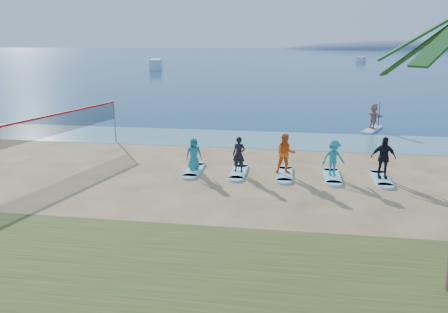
# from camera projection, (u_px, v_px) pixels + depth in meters

# --- Properties ---
(ground) EXTENTS (600.00, 600.00, 0.00)m
(ground) POSITION_uv_depth(u_px,v_px,m) (239.00, 196.00, 17.56)
(ground) COLOR tan
(ground) RESTS_ON ground
(shallow_water) EXTENTS (600.00, 600.00, 0.00)m
(shallow_water) POSITION_uv_depth(u_px,v_px,m) (258.00, 139.00, 27.58)
(shallow_water) COLOR teal
(shallow_water) RESTS_ON ground
(ocean) EXTENTS (600.00, 600.00, 0.00)m
(ocean) POSITION_uv_depth(u_px,v_px,m) (288.00, 56.00, 170.29)
(ocean) COLOR navy
(ocean) RESTS_ON ground
(island_ridge) EXTENTS (220.00, 56.00, 18.00)m
(island_ridge) POSITION_uv_depth(u_px,v_px,m) (434.00, 49.00, 290.01)
(island_ridge) COLOR slate
(island_ridge) RESTS_ON ground
(volleyball_net) EXTENTS (2.10, 8.86, 2.50)m
(volleyball_net) POSITION_uv_depth(u_px,v_px,m) (62.00, 123.00, 22.69)
(volleyball_net) COLOR gray
(volleyball_net) RESTS_ON ground
(paddleboard) EXTENTS (1.89, 3.02, 0.12)m
(paddleboard) POSITION_uv_depth(u_px,v_px,m) (372.00, 129.00, 30.37)
(paddleboard) COLOR silver
(paddleboard) RESTS_ON ground
(paddleboarder) EXTENTS (1.02, 1.71, 1.75)m
(paddleboarder) POSITION_uv_depth(u_px,v_px,m) (374.00, 116.00, 30.12)
(paddleboarder) COLOR tan
(paddleboarder) RESTS_ON paddleboard
(boat_offshore_a) EXTENTS (4.08, 8.38, 2.08)m
(boat_offshore_a) POSITION_uv_depth(u_px,v_px,m) (156.00, 69.00, 93.80)
(boat_offshore_a) COLOR silver
(boat_offshore_a) RESTS_ON ground
(boat_offshore_b) EXTENTS (3.36, 5.69, 1.49)m
(boat_offshore_b) POSITION_uv_depth(u_px,v_px,m) (361.00, 62.00, 121.36)
(boat_offshore_b) COLOR silver
(boat_offshore_b) RESTS_ON ground
(surfboard_0) EXTENTS (0.70, 2.20, 0.09)m
(surfboard_0) POSITION_uv_depth(u_px,v_px,m) (194.00, 170.00, 20.94)
(surfboard_0) COLOR #A4F5FF
(surfboard_0) RESTS_ON ground
(student_0) EXTENTS (0.87, 0.74, 1.52)m
(student_0) POSITION_uv_depth(u_px,v_px,m) (194.00, 154.00, 20.74)
(student_0) COLOR teal
(student_0) RESTS_ON surfboard_0
(surfboard_1) EXTENTS (0.70, 2.20, 0.09)m
(surfboard_1) POSITION_uv_depth(u_px,v_px,m) (239.00, 172.00, 20.63)
(surfboard_1) COLOR #A4F5FF
(surfboard_1) RESTS_ON ground
(student_1) EXTENTS (0.67, 0.51, 1.65)m
(student_1) POSITION_uv_depth(u_px,v_px,m) (239.00, 154.00, 20.40)
(student_1) COLOR black
(student_1) RESTS_ON surfboard_1
(surfboard_2) EXTENTS (0.70, 2.20, 0.09)m
(surfboard_2) POSITION_uv_depth(u_px,v_px,m) (285.00, 174.00, 20.31)
(surfboard_2) COLOR #A4F5FF
(surfboard_2) RESTS_ON ground
(student_2) EXTENTS (1.00, 0.82, 1.87)m
(student_2) POSITION_uv_depth(u_px,v_px,m) (286.00, 154.00, 20.06)
(student_2) COLOR orange
(student_2) RESTS_ON surfboard_2
(surfboard_3) EXTENTS (0.70, 2.20, 0.09)m
(surfboard_3) POSITION_uv_depth(u_px,v_px,m) (332.00, 176.00, 19.99)
(surfboard_3) COLOR #A4F5FF
(surfboard_3) RESTS_ON ground
(student_3) EXTENTS (1.20, 0.91, 1.65)m
(student_3) POSITION_uv_depth(u_px,v_px,m) (333.00, 158.00, 19.77)
(student_3) COLOR teal
(student_3) RESTS_ON surfboard_3
(surfboard_4) EXTENTS (0.70, 2.20, 0.09)m
(surfboard_4) POSITION_uv_depth(u_px,v_px,m) (381.00, 179.00, 19.68)
(surfboard_4) COLOR #A4F5FF
(surfboard_4) RESTS_ON ground
(student_4) EXTENTS (1.13, 0.54, 1.88)m
(student_4) POSITION_uv_depth(u_px,v_px,m) (383.00, 157.00, 19.42)
(student_4) COLOR black
(student_4) RESTS_ON surfboard_4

